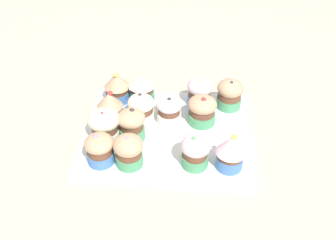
{
  "coord_description": "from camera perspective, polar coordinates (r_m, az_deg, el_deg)",
  "views": [
    {
      "loc": [
        5.14,
        -63.02,
        55.3
      ],
      "look_at": [
        0.0,
        0.0,
        4.2
      ],
      "focal_mm": 40.53,
      "sensor_mm": 36.0,
      "label": 1
    }
  ],
  "objects": [
    {
      "name": "ground_plane",
      "position": [
        0.85,
        0.0,
        -2.99
      ],
      "size": [
        180.0,
        180.0,
        3.0
      ],
      "primitive_type": "cube",
      "color": "#B2A899"
    },
    {
      "name": "baking_tray",
      "position": [
        0.84,
        0.0,
        -1.92
      ],
      "size": [
        36.58,
        29.93,
        1.2
      ],
      "color": "silver",
      "rests_on": "ground_plane"
    },
    {
      "name": "cupcake_0",
      "position": [
        0.75,
        -10.24,
        -4.28
      ],
      "size": [
        5.79,
        5.79,
        6.79
      ],
      "color": "#477AC6",
      "rests_on": "baking_tray"
    },
    {
      "name": "cupcake_1",
      "position": [
        0.74,
        -5.94,
        -4.56
      ],
      "size": [
        5.84,
        5.84,
        7.18
      ],
      "color": "#4C9E6B",
      "rests_on": "baking_tray"
    },
    {
      "name": "cupcake_2",
      "position": [
        0.73,
        4.14,
        -4.65
      ],
      "size": [
        5.76,
        5.76,
        7.28
      ],
      "color": "#4C9E6B",
      "rests_on": "baking_tray"
    },
    {
      "name": "cupcake_3",
      "position": [
        0.73,
        9.41,
        -4.67
      ],
      "size": [
        5.76,
        5.76,
        8.11
      ],
      "color": "#477AC6",
      "rests_on": "baking_tray"
    },
    {
      "name": "cupcake_4",
      "position": [
        0.8,
        -9.52,
        -0.73
      ],
      "size": [
        6.72,
        6.72,
        7.58
      ],
      "color": "white",
      "rests_on": "baking_tray"
    },
    {
      "name": "cupcake_5",
      "position": [
        0.79,
        -5.51,
        -0.63
      ],
      "size": [
        5.98,
        5.98,
        7.44
      ],
      "color": "#4C9E6B",
      "rests_on": "baking_tray"
    },
    {
      "name": "cupcake_6",
      "position": [
        0.85,
        -8.71,
        2.0
      ],
      "size": [
        5.92,
        5.92,
        7.54
      ],
      "color": "#477AC6",
      "rests_on": "baking_tray"
    },
    {
      "name": "cupcake_7",
      "position": [
        0.84,
        -4.07,
        1.73
      ],
      "size": [
        5.85,
        5.85,
        7.2
      ],
      "color": "white",
      "rests_on": "baking_tray"
    },
    {
      "name": "cupcake_8",
      "position": [
        0.84,
        0.2,
        1.54
      ],
      "size": [
        5.64,
        5.64,
        6.72
      ],
      "color": "white",
      "rests_on": "baking_tray"
    },
    {
      "name": "cupcake_9",
      "position": [
        0.84,
        5.15,
        1.55
      ],
      "size": [
        6.36,
        6.36,
        7.04
      ],
      "color": "#4C9E6B",
      "rests_on": "baking_tray"
    },
    {
      "name": "cupcake_10",
      "position": [
        0.91,
        -7.66,
        4.99
      ],
      "size": [
        6.01,
        6.01,
        7.79
      ],
      "color": "#477AC6",
      "rests_on": "baking_tray"
    },
    {
      "name": "cupcake_11",
      "position": [
        0.9,
        -3.94,
        4.9
      ],
      "size": [
        6.4,
        6.4,
        7.28
      ],
      "color": "#4C9E6B",
      "rests_on": "baking_tray"
    },
    {
      "name": "cupcake_12",
      "position": [
        0.89,
        4.79,
        4.3
      ],
      "size": [
        5.91,
        5.91,
        7.25
      ],
      "color": "#477AC6",
      "rests_on": "baking_tray"
    },
    {
      "name": "cupcake_13",
      "position": [
        0.89,
        9.25,
        3.93
      ],
      "size": [
        5.92,
        5.92,
        7.35
      ],
      "color": "#4C9E6B",
      "rests_on": "baking_tray"
    }
  ]
}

